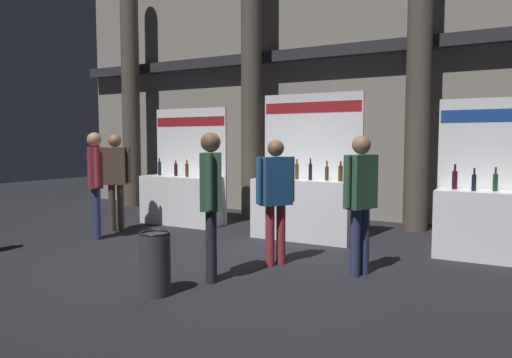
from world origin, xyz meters
The scene contains 11 objects.
ground_plane centered at (0.00, 0.00, 0.00)m, with size 28.83×28.83×0.00m, color black.
hall_colonnade centered at (0.00, 4.26, 3.20)m, with size 14.42×1.18×6.45m.
exhibitor_booth_0 centered at (-2.48, 2.02, 0.59)m, with size 1.73×0.66×2.33m.
exhibitor_booth_1 centered at (0.27, 1.84, 0.62)m, with size 1.82×0.66×2.49m.
exhibitor_booth_2 centered at (3.18, 1.80, 0.59)m, with size 1.64×0.66×2.29m.
trash_bin centered at (0.04, -1.72, 0.35)m, with size 0.33×0.33×0.69m.
visitor_1 centered at (-3.06, 0.80, 1.08)m, with size 0.50×0.38×1.80m.
visitor_3 centered at (-2.85, 0.12, 1.08)m, with size 0.45×0.38×1.81m.
visitor_4 centered at (0.28, -0.99, 1.06)m, with size 0.38×0.45×1.77m.
visitor_5 centered at (0.61, 0.05, 1.01)m, with size 0.40×0.52×1.69m.
visitor_6 centered at (1.75, 0.12, 1.04)m, with size 0.35×0.54×1.74m.
Camera 1 is at (3.48, -5.66, 1.67)m, focal length 33.75 mm.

